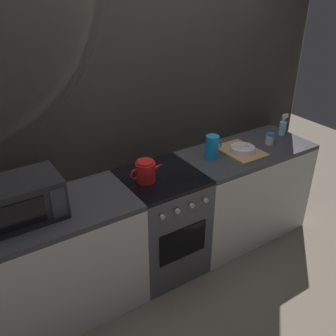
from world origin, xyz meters
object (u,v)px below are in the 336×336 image
object	(u,v)px
pitcher	(212,147)
dish_pile	(242,150)
microwave	(24,199)
kettle	(145,171)
stove_unit	(162,223)
spray_bottle	(283,127)
spice_jar	(270,139)

from	to	relation	value
pitcher	dish_pile	bearing A→B (deg)	-13.10
microwave	pitcher	distance (m)	1.52
microwave	kettle	bearing A→B (deg)	-0.91
stove_unit	spray_bottle	size ratio (longest dim) A/B	4.43
stove_unit	pitcher	xyz separation A→B (m)	(0.52, 0.03, 0.55)
microwave	spice_jar	world-z (taller)	microwave
spice_jar	spray_bottle	xyz separation A→B (m)	(0.26, 0.09, 0.03)
stove_unit	spray_bottle	bearing A→B (deg)	2.35
microwave	spray_bottle	world-z (taller)	microwave
kettle	spray_bottle	size ratio (longest dim) A/B	1.40
microwave	dish_pile	xyz separation A→B (m)	(1.80, -0.05, -0.11)
kettle	spice_jar	xyz separation A→B (m)	(1.27, -0.03, -0.03)
stove_unit	spice_jar	distance (m)	1.24
spice_jar	pitcher	bearing A→B (deg)	173.85
kettle	dish_pile	xyz separation A→B (m)	(0.93, -0.03, -0.06)
stove_unit	dish_pile	size ratio (longest dim) A/B	2.25
microwave	spice_jar	xyz separation A→B (m)	(2.14, -0.05, -0.08)
stove_unit	kettle	distance (m)	0.55
stove_unit	microwave	world-z (taller)	microwave
stove_unit	kettle	xyz separation A→B (m)	(-0.14, 0.00, 0.53)
spray_bottle	spice_jar	bearing A→B (deg)	-161.17
stove_unit	spray_bottle	xyz separation A→B (m)	(1.40, 0.06, 0.53)
spray_bottle	microwave	bearing A→B (deg)	-179.02
dish_pile	spray_bottle	size ratio (longest dim) A/B	1.97
stove_unit	dish_pile	world-z (taller)	dish_pile
microwave	pitcher	size ratio (longest dim) A/B	2.30
microwave	spice_jar	bearing A→B (deg)	-1.30
kettle	microwave	bearing A→B (deg)	179.09
pitcher	microwave	bearing A→B (deg)	-179.33
pitcher	kettle	bearing A→B (deg)	-177.26
stove_unit	spice_jar	xyz separation A→B (m)	(1.14, -0.03, 0.50)
microwave	kettle	world-z (taller)	microwave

